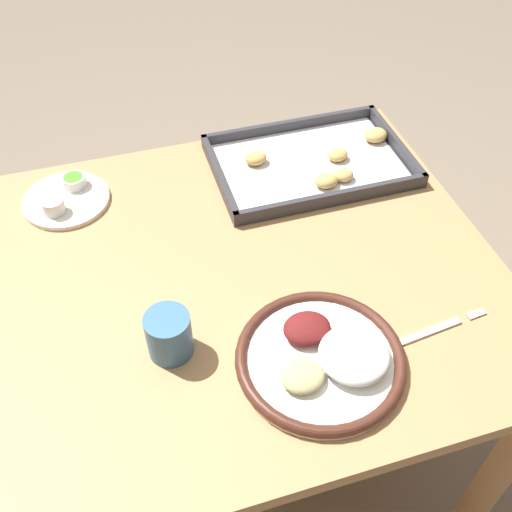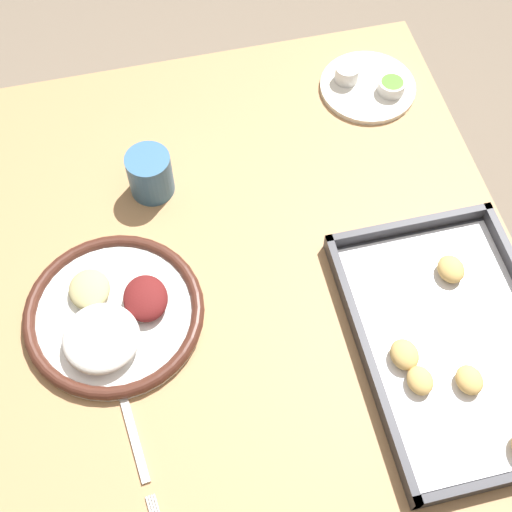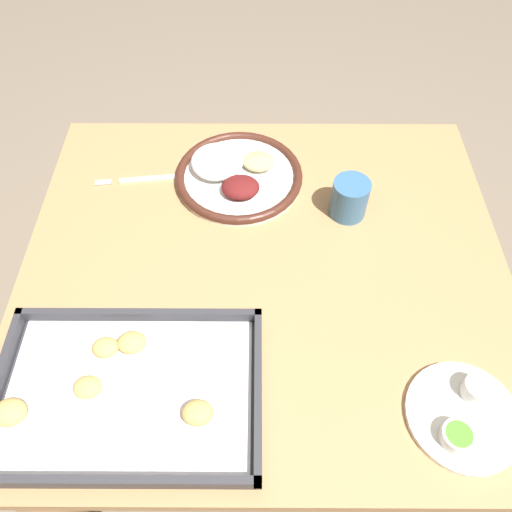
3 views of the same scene
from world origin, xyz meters
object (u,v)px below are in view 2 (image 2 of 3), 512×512
Objects in this scene: dinner_plate at (113,316)px; drinking_cup at (150,174)px; saucer_plate at (368,85)px; baking_tray at (454,347)px; fork at (134,436)px.

drinking_cup reaches higher than dinner_plate.
baking_tray is at bearing -3.91° from saucer_plate.
saucer_plate is 2.16× the size of drinking_cup.
dinner_plate is 3.35× the size of drinking_cup.
dinner_plate is 0.25m from drinking_cup.
dinner_plate reaches higher than baking_tray.
drinking_cup is (0.14, -0.43, 0.03)m from saucer_plate.
fork is at bearing -43.24° from saucer_plate.
dinner_plate is at bearing -22.67° from drinking_cup.
dinner_plate is 0.51m from baking_tray.
dinner_plate is at bearing -108.69° from baking_tray.
baking_tray is (0.16, 0.49, -0.00)m from dinner_plate.
saucer_plate is 0.45m from drinking_cup.
fork is 2.66× the size of drinking_cup.
baking_tray is 5.14× the size of drinking_cup.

